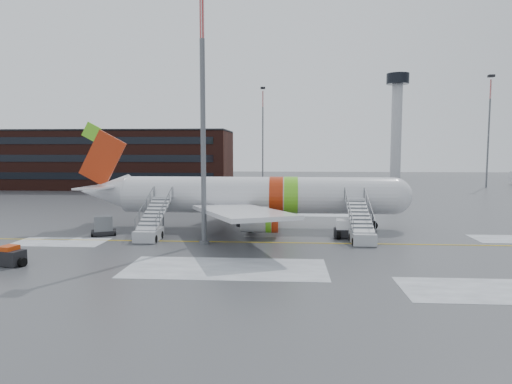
# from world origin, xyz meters

# --- Properties ---
(ground) EXTENTS (260.00, 260.00, 0.00)m
(ground) POSITION_xyz_m (0.00, 0.00, 0.00)
(ground) COLOR #494C4F
(ground) RESTS_ON ground
(airliner) EXTENTS (35.03, 32.97, 11.18)m
(airliner) POSITION_xyz_m (-5.82, 6.47, 3.42)
(airliner) COLOR silver
(airliner) RESTS_ON ground
(airstair_fwd) EXTENTS (2.05, 7.70, 3.48)m
(airstair_fwd) POSITION_xyz_m (4.88, -0.06, 1.06)
(airstair_fwd) COLOR #AAADB1
(airstair_fwd) RESTS_ON ground
(airstair_aft) EXTENTS (2.05, 7.70, 3.48)m
(airstair_aft) POSITION_xyz_m (-14.30, -0.06, 1.06)
(airstair_aft) COLOR #ABADB2
(airstair_aft) RESTS_ON ground
(pushback_tug) EXTENTS (3.15, 2.46, 1.73)m
(pushback_tug) POSITION_xyz_m (3.95, 1.59, 0.77)
(pushback_tug) COLOR black
(pushback_tug) RESTS_ON ground
(uld_container) EXTENTS (2.74, 2.39, 1.88)m
(uld_container) POSITION_xyz_m (-19.46, 1.57, 0.88)
(uld_container) COLOR black
(uld_container) RESTS_ON ground
(baggage_tractor) EXTENTS (2.86, 1.73, 1.42)m
(baggage_tractor) POSITION_xyz_m (-21.58, -10.22, 0.60)
(baggage_tractor) COLOR black
(baggage_tractor) RESTS_ON ground
(light_mast_near) EXTENTS (1.20, 1.20, 22.16)m
(light_mast_near) POSITION_xyz_m (-8.98, -2.00, 11.57)
(light_mast_near) COLOR #595B60
(light_mast_near) RESTS_ON ground
(terminal_building) EXTENTS (62.00, 16.11, 12.30)m
(terminal_building) POSITION_xyz_m (-45.00, 54.98, 6.20)
(terminal_building) COLOR #3F1E16
(terminal_building) RESTS_ON ground
(control_tower) EXTENTS (6.40, 6.40, 30.00)m
(control_tower) POSITION_xyz_m (30.00, 95.00, 18.75)
(control_tower) COLOR #B2B5BA
(control_tower) RESTS_ON ground
(light_mast_far_ne) EXTENTS (1.20, 1.20, 24.25)m
(light_mast_far_ne) POSITION_xyz_m (42.00, 62.00, 13.84)
(light_mast_far_ne) COLOR #595B60
(light_mast_far_ne) RESTS_ON ground
(light_mast_far_n) EXTENTS (1.20, 1.20, 24.25)m
(light_mast_far_n) POSITION_xyz_m (-8.00, 78.00, 13.84)
(light_mast_far_n) COLOR #595B60
(light_mast_far_n) RESTS_ON ground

